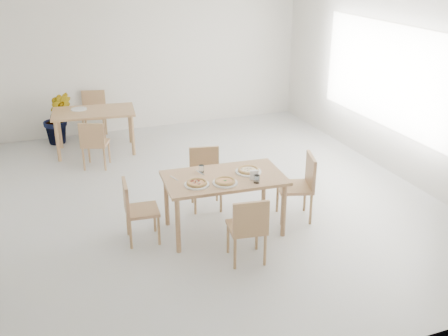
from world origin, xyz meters
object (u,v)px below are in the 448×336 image
object	(u,v)px
pizza_mushroom	(248,170)
chair_back_n	(94,111)
chair_north	(205,173)
chair_east	(301,182)
tumbler_a	(257,179)
chair_south	(248,226)
plate_empty	(79,109)
pizza_margherita	(225,181)
plate_margherita	(225,183)
plate_mushroom	(248,172)
chair_back_s	(94,142)
napkin_holder	(254,175)
main_table	(224,183)
pizza_pepperoni	(197,183)
tumbler_b	(201,169)
chair_west	(135,207)
second_table	(94,116)
potted_plant	(58,118)
plate_pepperoni	(197,185)

from	to	relation	value
pizza_mushroom	chair_back_n	bearing A→B (deg)	107.78
chair_north	chair_east	distance (m)	1.33
chair_east	tumbler_a	bearing A→B (deg)	-53.69
chair_south	plate_empty	bearing A→B (deg)	-64.82
chair_north	pizza_margherita	size ratio (longest dim) A/B	2.85
plate_margherita	chair_south	bearing A→B (deg)	-85.13
chair_south	plate_mushroom	world-z (taller)	chair_south
chair_back_s	napkin_holder	bearing A→B (deg)	139.65
main_table	chair_south	size ratio (longest dim) A/B	1.85
pizza_pepperoni	tumbler_a	size ratio (longest dim) A/B	2.67
main_table	chair_south	bearing A→B (deg)	-86.80
chair_back_s	chair_north	bearing A→B (deg)	144.87
pizza_pepperoni	chair_south	bearing A→B (deg)	-60.36
pizza_pepperoni	tumbler_b	bearing A→B (deg)	63.76
plate_mushroom	pizza_pepperoni	xyz separation A→B (m)	(-0.73, -0.14, 0.02)
pizza_margherita	plate_empty	distance (m)	4.00
chair_south	chair_west	xyz separation A→B (m)	(-1.09, 0.93, -0.01)
chair_west	second_table	size ratio (longest dim) A/B	0.54
plate_margherita	main_table	bearing A→B (deg)	72.75
plate_mushroom	chair_south	bearing A→B (deg)	-112.79
chair_west	tumbler_b	world-z (taller)	tumbler_b
plate_margherita	pizza_margherita	distance (m)	0.02
chair_north	pizza_mushroom	bearing A→B (deg)	-55.68
second_table	plate_empty	world-z (taller)	plate_empty
chair_west	plate_mushroom	size ratio (longest dim) A/B	2.45
main_table	pizza_mushroom	xyz separation A→B (m)	(0.33, 0.02, 0.12)
tumbler_a	pizza_pepperoni	bearing A→B (deg)	165.27
tumbler_a	napkin_holder	world-z (taller)	napkin_holder
plate_margherita	pizza_margherita	bearing A→B (deg)	-104.04
plate_margherita	pizza_mushroom	size ratio (longest dim) A/B	0.99
plate_empty	potted_plant	bearing A→B (deg)	123.80
plate_pepperoni	chair_back_n	distance (m)	4.42
tumbler_a	chair_west	bearing A→B (deg)	162.52
napkin_holder	chair_back_s	xyz separation A→B (m)	(-1.55, 2.87, -0.34)
napkin_holder	main_table	bearing A→B (deg)	159.95
pizza_margherita	napkin_holder	distance (m)	0.37
plate_margherita	second_table	size ratio (longest dim) A/B	0.20
chair_west	tumbler_b	bearing A→B (deg)	-78.40
napkin_holder	plate_empty	bearing A→B (deg)	128.89
chair_north	pizza_mushroom	xyz separation A→B (m)	(0.32, -0.74, 0.30)
chair_south	plate_mushroom	size ratio (longest dim) A/B	2.53
chair_back_n	pizza_margherita	bearing A→B (deg)	-64.71
tumbler_a	pizza_mushroom	bearing A→B (deg)	84.49
tumbler_b	potted_plant	xyz separation A→B (m)	(-1.48, 3.88, -0.31)
pizza_mushroom	plate_empty	size ratio (longest dim) A/B	1.13
chair_back_s	tumbler_a	bearing A→B (deg)	138.84
napkin_holder	plate_empty	distance (m)	4.15
main_table	pizza_pepperoni	size ratio (longest dim) A/B	6.01
chair_back_n	plate_empty	distance (m)	0.77
chair_south	chair_west	size ratio (longest dim) A/B	1.03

